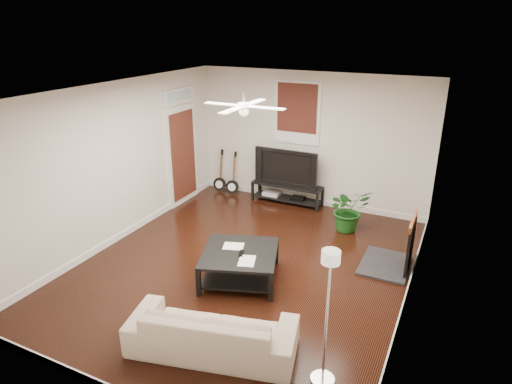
# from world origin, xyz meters

# --- Properties ---
(room) EXTENTS (5.01, 6.01, 2.81)m
(room) POSITION_xyz_m (0.00, 0.00, 1.40)
(room) COLOR black
(room) RESTS_ON ground
(brick_accent) EXTENTS (0.02, 2.20, 2.80)m
(brick_accent) POSITION_xyz_m (2.49, 1.00, 1.40)
(brick_accent) COLOR #AB6037
(brick_accent) RESTS_ON floor
(fireplace) EXTENTS (0.80, 1.10, 0.92)m
(fireplace) POSITION_xyz_m (2.20, 1.00, 0.46)
(fireplace) COLOR black
(fireplace) RESTS_ON floor
(window_back) EXTENTS (1.00, 0.06, 1.30)m
(window_back) POSITION_xyz_m (-0.30, 2.97, 1.95)
(window_back) COLOR #39140F
(window_back) RESTS_ON wall_back
(door_left) EXTENTS (0.08, 1.00, 2.50)m
(door_left) POSITION_xyz_m (-2.46, 1.90, 1.25)
(door_left) COLOR white
(door_left) RESTS_ON wall_left
(tv_stand) EXTENTS (1.54, 0.41, 0.43)m
(tv_stand) POSITION_xyz_m (-0.40, 2.78, 0.22)
(tv_stand) COLOR black
(tv_stand) RESTS_ON floor
(tv) EXTENTS (1.38, 0.18, 0.80)m
(tv) POSITION_xyz_m (-0.40, 2.80, 0.83)
(tv) COLOR black
(tv) RESTS_ON tv_stand
(coffee_table) EXTENTS (1.42, 1.42, 0.47)m
(coffee_table) POSITION_xyz_m (0.10, -0.37, 0.23)
(coffee_table) COLOR black
(coffee_table) RESTS_ON floor
(sofa) EXTENTS (2.13, 1.23, 0.58)m
(sofa) POSITION_xyz_m (0.54, -1.92, 0.29)
(sofa) COLOR #C0B090
(sofa) RESTS_ON floor
(floor_lamp) EXTENTS (0.32, 0.32, 1.64)m
(floor_lamp) POSITION_xyz_m (1.89, -1.82, 0.82)
(floor_lamp) COLOR silver
(floor_lamp) RESTS_ON floor
(potted_plant) EXTENTS (1.00, 0.99, 0.84)m
(potted_plant) POSITION_xyz_m (1.14, 2.03, 0.42)
(potted_plant) COLOR #175018
(potted_plant) RESTS_ON floor
(guitar_left) EXTENTS (0.33, 0.25, 0.98)m
(guitar_left) POSITION_xyz_m (-2.07, 2.75, 0.49)
(guitar_left) COLOR black
(guitar_left) RESTS_ON floor
(guitar_right) EXTENTS (0.34, 0.28, 0.98)m
(guitar_right) POSITION_xyz_m (-1.72, 2.72, 0.49)
(guitar_right) COLOR black
(guitar_right) RESTS_ON floor
(ceiling_fan) EXTENTS (1.24, 1.24, 0.32)m
(ceiling_fan) POSITION_xyz_m (0.00, 0.00, 2.60)
(ceiling_fan) COLOR white
(ceiling_fan) RESTS_ON ceiling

